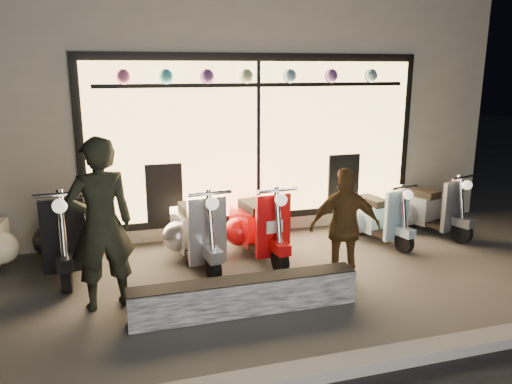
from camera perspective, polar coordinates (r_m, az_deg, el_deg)
The scene contains 11 objects.
ground at distance 6.32m, azimuth -1.71°, elevation -10.78°, with size 40.00×40.00×0.00m, color #383533.
kerb at distance 4.63m, azimuth 5.05°, elevation -20.03°, with size 40.00×0.25×0.12m, color slate.
shop_building at distance 10.65m, azimuth -8.78°, elevation 10.85°, with size 10.20×6.23×4.20m.
graffiti_barrier at distance 5.64m, azimuth -1.26°, elevation -11.74°, with size 2.55×0.28×0.40m, color black.
scooter_silver at distance 7.05m, azimuth -6.95°, elevation -4.31°, with size 0.60×1.57×1.12m.
scooter_red at distance 7.24m, azimuth 0.02°, elevation -3.80°, with size 0.60×1.53×1.09m.
scooter_black at distance 7.24m, azimuth -20.83°, elevation -4.47°, with size 0.55×1.64×1.17m.
scooter_blue at distance 8.10m, azimuth 13.26°, elevation -2.67°, with size 0.61×1.33×0.95m.
scooter_grey at distance 8.73m, azimuth 18.58°, elevation -1.70°, with size 0.75×1.39×1.00m.
man at distance 5.75m, azimuth -17.29°, elevation -3.55°, with size 0.71×0.47×1.95m, color black.
woman at distance 6.25m, azimuth 10.14°, elevation -3.98°, with size 0.87×0.36×1.49m, color #53371A.
Camera 1 is at (-1.45, -5.56, 2.64)m, focal length 35.00 mm.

